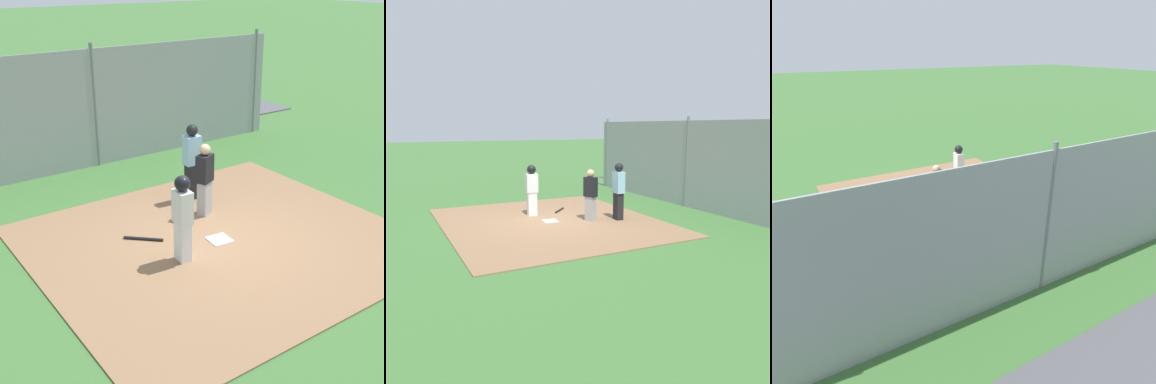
% 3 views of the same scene
% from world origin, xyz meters
% --- Properties ---
extents(ground_plane, '(140.00, 140.00, 0.00)m').
position_xyz_m(ground_plane, '(0.00, 0.00, 0.00)').
color(ground_plane, '#3D6B33').
extents(dirt_infield, '(7.20, 6.40, 0.03)m').
position_xyz_m(dirt_infield, '(0.00, 0.00, 0.01)').
color(dirt_infield, '#896647').
rests_on(dirt_infield, ground_plane).
extents(home_plate, '(0.48, 0.48, 0.02)m').
position_xyz_m(home_plate, '(0.00, 0.00, 0.04)').
color(home_plate, white).
rests_on(home_plate, dirt_infield).
extents(catcher, '(0.45, 0.39, 1.64)m').
position_xyz_m(catcher, '(-0.49, -1.18, 0.88)').
color(catcher, '#9E9EA3').
rests_on(catcher, dirt_infield).
extents(umpire, '(0.39, 0.28, 1.82)m').
position_xyz_m(umpire, '(-0.76, -2.04, 1.00)').
color(umpire, black).
rests_on(umpire, dirt_infield).
extents(runner, '(0.30, 0.40, 1.70)m').
position_xyz_m(runner, '(1.04, 0.22, 1.01)').
color(runner, silver).
rests_on(runner, dirt_infield).
extents(baseball_bat, '(0.64, 0.60, 0.06)m').
position_xyz_m(baseball_bat, '(1.26, -0.89, 0.06)').
color(baseball_bat, black).
rests_on(baseball_bat, dirt_infield).
extents(backstop_fence, '(12.00, 0.10, 3.35)m').
position_xyz_m(backstop_fence, '(0.00, -5.52, 1.60)').
color(backstop_fence, '#93999E').
rests_on(backstop_fence, ground_plane).
extents(parking_lot, '(18.00, 5.20, 0.04)m').
position_xyz_m(parking_lot, '(0.00, -9.56, 0.02)').
color(parking_lot, '#515156').
rests_on(parking_lot, ground_plane).
extents(parked_car_dark, '(4.27, 2.03, 1.28)m').
position_xyz_m(parked_car_dark, '(-3.27, -9.84, 0.61)').
color(parked_car_dark, black).
rests_on(parked_car_dark, parking_lot).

